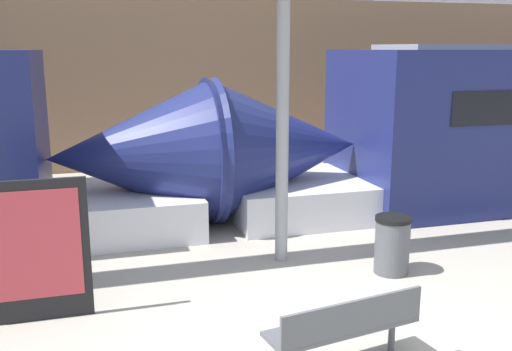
{
  "coord_description": "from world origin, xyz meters",
  "views": [
    {
      "loc": [
        -2.25,
        -4.31,
        3.12
      ],
      "look_at": [
        -0.06,
        3.08,
        1.4
      ],
      "focal_mm": 40.0,
      "sensor_mm": 36.0,
      "label": 1
    }
  ],
  "objects": [
    {
      "name": "support_column_near",
      "position": [
        0.42,
        3.38,
        1.91
      ],
      "size": [
        0.19,
        0.19,
        3.82
      ],
      "primitive_type": "cylinder",
      "color": "gray",
      "rests_on": "ground_plane"
    },
    {
      "name": "trash_bin",
      "position": [
        1.76,
        2.46,
        0.42
      ],
      "size": [
        0.51,
        0.51,
        0.83
      ],
      "color": "#4C4F54",
      "rests_on": "ground_plane"
    },
    {
      "name": "station_wall",
      "position": [
        0.0,
        10.84,
        2.5
      ],
      "size": [
        56.0,
        0.2,
        5.0
      ],
      "primitive_type": "cube",
      "color": "#937051",
      "rests_on": "ground_plane"
    },
    {
      "name": "poster_board",
      "position": [
        -2.95,
        2.33,
        0.86
      ],
      "size": [
        1.27,
        0.07,
        1.69
      ],
      "color": "black",
      "rests_on": "ground_plane"
    },
    {
      "name": "bench_near",
      "position": [
        0.04,
        0.32,
        0.49
      ],
      "size": [
        1.63,
        0.69,
        0.8
      ],
      "rotation": [
        0.0,
        0.0,
        0.16
      ],
      "color": "#4C4F54",
      "rests_on": "ground_plane"
    }
  ]
}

